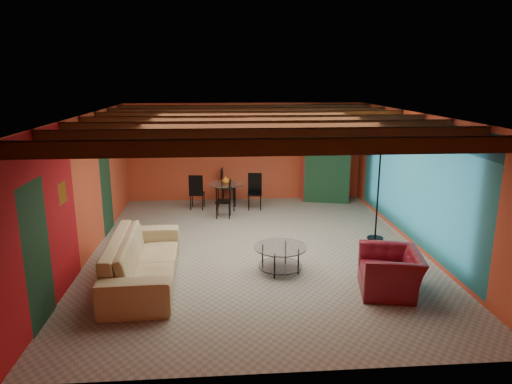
{
  "coord_description": "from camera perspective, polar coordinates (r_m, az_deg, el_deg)",
  "views": [
    {
      "loc": [
        -0.71,
        -8.72,
        3.39
      ],
      "look_at": [
        0.0,
        0.2,
        1.15
      ],
      "focal_mm": 32.39,
      "sensor_mm": 36.0,
      "label": 1
    }
  ],
  "objects": [
    {
      "name": "room",
      "position": [
        8.92,
        0.05,
        7.43
      ],
      "size": [
        6.52,
        8.01,
        2.71
      ],
      "color": "gray",
      "rests_on": "ground"
    },
    {
      "name": "sofa",
      "position": [
        8.09,
        -13.74,
        -8.07
      ],
      "size": [
        1.16,
        2.76,
        0.8
      ],
      "primitive_type": "imported",
      "rotation": [
        0.0,
        0.0,
        1.61
      ],
      "color": "tan",
      "rests_on": "ground"
    },
    {
      "name": "armchair",
      "position": [
        7.83,
        16.25,
        -9.43
      ],
      "size": [
        1.11,
        1.22,
        0.69
      ],
      "primitive_type": "imported",
      "rotation": [
        0.0,
        0.0,
        -1.77
      ],
      "color": "maroon",
      "rests_on": "ground"
    },
    {
      "name": "coffee_table",
      "position": [
        8.32,
        3.01,
        -8.23
      ],
      "size": [
        1.2,
        1.2,
        0.48
      ],
      "primitive_type": null,
      "rotation": [
        0.0,
        0.0,
        0.36
      ],
      "color": "silver",
      "rests_on": "ground"
    },
    {
      "name": "dining_table",
      "position": [
        12.09,
        -3.74,
        0.07
      ],
      "size": [
        2.0,
        2.0,
        0.95
      ],
      "primitive_type": null,
      "rotation": [
        0.0,
        0.0,
        -0.1
      ],
      "color": "silver",
      "rests_on": "ground"
    },
    {
      "name": "armoire",
      "position": [
        12.97,
        8.51,
        3.48
      ],
      "size": [
        1.29,
        0.85,
        2.08
      ],
      "primitive_type": "cube",
      "rotation": [
        0.0,
        0.0,
        -0.24
      ],
      "color": "maroon",
      "rests_on": "ground"
    },
    {
      "name": "floor_lamp",
      "position": [
        10.02,
        14.84,
        0.05
      ],
      "size": [
        0.56,
        0.56,
        2.09
      ],
      "primitive_type": null,
      "rotation": [
        0.0,
        0.0,
        0.41
      ],
      "color": "black",
      "rests_on": "ground"
    },
    {
      "name": "ceiling_fan",
      "position": [
        8.81,
        0.1,
        7.34
      ],
      "size": [
        1.5,
        1.5,
        0.44
      ],
      "primitive_type": null,
      "color": "#472614",
      "rests_on": "ceiling"
    },
    {
      "name": "painting",
      "position": [
        12.8,
        -5.4,
        6.19
      ],
      "size": [
        1.05,
        0.03,
        0.65
      ],
      "primitive_type": "cube",
      "color": "black",
      "rests_on": "wall_back"
    },
    {
      "name": "potted_plant",
      "position": [
        12.8,
        8.72,
        9.15
      ],
      "size": [
        0.49,
        0.44,
        0.49
      ],
      "primitive_type": "imported",
      "rotation": [
        0.0,
        0.0,
        -0.13
      ],
      "color": "#26661E",
      "rests_on": "armoire"
    },
    {
      "name": "vase",
      "position": [
        11.96,
        -3.79,
        2.75
      ],
      "size": [
        0.22,
        0.22,
        0.2
      ],
      "primitive_type": "imported",
      "rotation": [
        0.0,
        0.0,
        0.14
      ],
      "color": "orange",
      "rests_on": "dining_table"
    }
  ]
}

